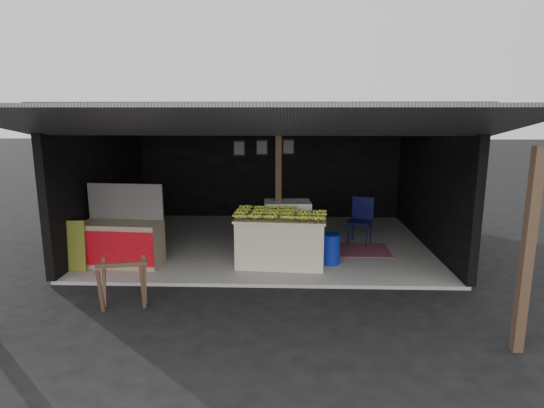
{
  "coord_description": "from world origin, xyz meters",
  "views": [
    {
      "loc": [
        0.48,
        -7.09,
        2.89
      ],
      "look_at": [
        0.18,
        1.56,
        1.1
      ],
      "focal_mm": 30.0,
      "sensor_mm": 36.0,
      "label": 1
    }
  ],
  "objects_px": {
    "banana_table": "(281,240)",
    "white_crate": "(287,226)",
    "water_barrel": "(330,249)",
    "neighbor_stall": "(122,241)",
    "plastic_chair": "(361,216)",
    "sawhorse": "(123,280)"
  },
  "relations": [
    {
      "from": "water_barrel",
      "to": "banana_table",
      "type": "bearing_deg",
      "value": -178.17
    },
    {
      "from": "banana_table",
      "to": "water_barrel",
      "type": "distance_m",
      "value": 0.94
    },
    {
      "from": "plastic_chair",
      "to": "banana_table",
      "type": "bearing_deg",
      "value": -117.56
    },
    {
      "from": "white_crate",
      "to": "water_barrel",
      "type": "bearing_deg",
      "value": -48.35
    },
    {
      "from": "banana_table",
      "to": "sawhorse",
      "type": "relative_size",
      "value": 2.24
    },
    {
      "from": "sawhorse",
      "to": "white_crate",
      "type": "bearing_deg",
      "value": 35.27
    },
    {
      "from": "plastic_chair",
      "to": "white_crate",
      "type": "bearing_deg",
      "value": -136.8
    },
    {
      "from": "sawhorse",
      "to": "plastic_chair",
      "type": "height_order",
      "value": "plastic_chair"
    },
    {
      "from": "sawhorse",
      "to": "neighbor_stall",
      "type": "bearing_deg",
      "value": 96.54
    },
    {
      "from": "banana_table",
      "to": "water_barrel",
      "type": "height_order",
      "value": "banana_table"
    },
    {
      "from": "banana_table",
      "to": "white_crate",
      "type": "distance_m",
      "value": 0.84
    },
    {
      "from": "sawhorse",
      "to": "water_barrel",
      "type": "relative_size",
      "value": 1.4
    },
    {
      "from": "white_crate",
      "to": "plastic_chair",
      "type": "relative_size",
      "value": 1.03
    },
    {
      "from": "water_barrel",
      "to": "neighbor_stall",
      "type": "bearing_deg",
      "value": -177.16
    },
    {
      "from": "water_barrel",
      "to": "white_crate",
      "type": "bearing_deg",
      "value": 135.39
    },
    {
      "from": "sawhorse",
      "to": "plastic_chair",
      "type": "bearing_deg",
      "value": 26.33
    },
    {
      "from": "banana_table",
      "to": "white_crate",
      "type": "relative_size",
      "value": 1.67
    },
    {
      "from": "white_crate",
      "to": "neighbor_stall",
      "type": "bearing_deg",
      "value": -165.87
    },
    {
      "from": "neighbor_stall",
      "to": "plastic_chair",
      "type": "height_order",
      "value": "neighbor_stall"
    },
    {
      "from": "sawhorse",
      "to": "water_barrel",
      "type": "bearing_deg",
      "value": 17.83
    },
    {
      "from": "banana_table",
      "to": "sawhorse",
      "type": "xyz_separation_m",
      "value": [
        -2.29,
        -1.94,
        -0.07
      ]
    },
    {
      "from": "white_crate",
      "to": "neighbor_stall",
      "type": "height_order",
      "value": "neighbor_stall"
    }
  ]
}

